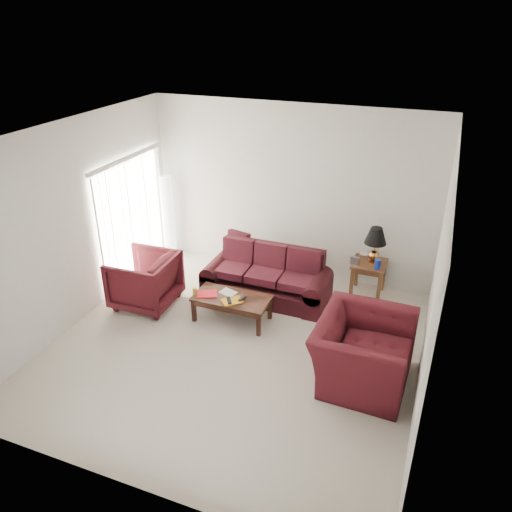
{
  "coord_description": "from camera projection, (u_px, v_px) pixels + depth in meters",
  "views": [
    {
      "loc": [
        2.37,
        -5.28,
        4.35
      ],
      "look_at": [
        0.0,
        0.85,
        1.05
      ],
      "focal_mm": 35.0,
      "sensor_mm": 36.0,
      "label": 1
    }
  ],
  "objects": [
    {
      "name": "end_table",
      "position": [
        368.0,
        278.0,
        8.29
      ],
      "size": [
        0.58,
        0.58,
        0.59
      ],
      "primitive_type": null,
      "rotation": [
        0.0,
        0.0,
        -0.06
      ],
      "color": "#55301D",
      "rests_on": "ground"
    },
    {
      "name": "clock",
      "position": [
        355.0,
        261.0,
        8.06
      ],
      "size": [
        0.14,
        0.07,
        0.14
      ],
      "primitive_type": "cube",
      "rotation": [
        0.0,
        0.0,
        -0.14
      ],
      "color": "#AFAFB4",
      "rests_on": "end_table"
    },
    {
      "name": "magazine_red",
      "position": [
        207.0,
        294.0,
        7.61
      ],
      "size": [
        0.37,
        0.33,
        0.02
      ],
      "primitive_type": "cube",
      "rotation": [
        0.0,
        0.0,
        0.44
      ],
      "color": "red",
      "rests_on": "coffee_table"
    },
    {
      "name": "picture_frame",
      "position": [
        364.0,
        254.0,
        8.27
      ],
      "size": [
        0.14,
        0.16,
        0.05
      ],
      "primitive_type": "cube",
      "rotation": [
        1.36,
        0.0,
        0.1
      ],
      "color": "white",
      "rests_on": "end_table"
    },
    {
      "name": "blinds",
      "position": [
        133.0,
        220.0,
        8.49
      ],
      "size": [
        0.1,
        2.0,
        2.16
      ],
      "primitive_type": "cube",
      "color": "silver",
      "rests_on": "ground"
    },
    {
      "name": "remote_a",
      "position": [
        229.0,
        300.0,
        7.41
      ],
      "size": [
        0.15,
        0.19,
        0.02
      ],
      "primitive_type": "cube",
      "rotation": [
        0.0,
        0.0,
        0.58
      ],
      "color": "black",
      "rests_on": "coffee_table"
    },
    {
      "name": "yellow_glass",
      "position": [
        195.0,
        291.0,
        7.59
      ],
      "size": [
        0.08,
        0.08,
        0.11
      ],
      "primitive_type": "cylinder",
      "rotation": [
        0.0,
        0.0,
        0.21
      ],
      "color": "gold",
      "rests_on": "coffee_table"
    },
    {
      "name": "magazine_white",
      "position": [
        228.0,
        292.0,
        7.66
      ],
      "size": [
        0.29,
        0.25,
        0.01
      ],
      "primitive_type": "cube",
      "rotation": [
        0.0,
        0.0,
        -0.29
      ],
      "color": "white",
      "rests_on": "coffee_table"
    },
    {
      "name": "floor",
      "position": [
        235.0,
        347.0,
        7.11
      ],
      "size": [
        5.0,
        5.0,
        0.0
      ],
      "primitive_type": "plane",
      "color": "beige",
      "rests_on": "ground"
    },
    {
      "name": "table_lamp",
      "position": [
        375.0,
        245.0,
        8.05
      ],
      "size": [
        0.46,
        0.46,
        0.6
      ],
      "primitive_type": null,
      "rotation": [
        0.0,
        0.0,
        -0.35
      ],
      "color": "#BB7C3A",
      "rests_on": "end_table"
    },
    {
      "name": "magazine_orange",
      "position": [
        232.0,
        301.0,
        7.43
      ],
      "size": [
        0.37,
        0.37,
        0.02
      ],
      "primitive_type": "cube",
      "rotation": [
        0.0,
        0.0,
        0.77
      ],
      "color": "#C57C17",
      "rests_on": "coffee_table"
    },
    {
      "name": "armchair_left",
      "position": [
        145.0,
        280.0,
        7.95
      ],
      "size": [
        0.99,
        0.96,
        0.87
      ],
      "primitive_type": "imported",
      "rotation": [
        0.0,
        0.0,
        -1.54
      ],
      "color": "#3D0E14",
      "rests_on": "ground"
    },
    {
      "name": "blue_canister",
      "position": [
        378.0,
        264.0,
        7.92
      ],
      "size": [
        0.11,
        0.11,
        0.16
      ],
      "primitive_type": "cylinder",
      "rotation": [
        0.0,
        0.0,
        -0.04
      ],
      "color": "navy",
      "rests_on": "end_table"
    },
    {
      "name": "remote_b",
      "position": [
        242.0,
        298.0,
        7.46
      ],
      "size": [
        0.08,
        0.17,
        0.02
      ],
      "primitive_type": "cube",
      "rotation": [
        0.0,
        0.0,
        -0.21
      ],
      "color": "black",
      "rests_on": "coffee_table"
    },
    {
      "name": "armchair_right",
      "position": [
        363.0,
        351.0,
        6.32
      ],
      "size": [
        1.2,
        1.36,
        0.86
      ],
      "primitive_type": "imported",
      "rotation": [
        0.0,
        0.0,
        1.53
      ],
      "color": "#3F0E15",
      "rests_on": "ground"
    },
    {
      "name": "floor_lamp",
      "position": [
        168.0,
        218.0,
        9.32
      ],
      "size": [
        0.32,
        0.32,
        1.62
      ],
      "primitive_type": null,
      "rotation": [
        0.0,
        0.0,
        -0.23
      ],
      "color": "silver",
      "rests_on": "ground"
    },
    {
      "name": "sofa",
      "position": [
        266.0,
        275.0,
        8.13
      ],
      "size": [
        2.08,
        0.95,
        0.84
      ],
      "primitive_type": null,
      "rotation": [
        0.0,
        0.0,
        0.03
      ],
      "color": "black",
      "rests_on": "ground"
    },
    {
      "name": "throw_pillow",
      "position": [
        238.0,
        243.0,
        8.63
      ],
      "size": [
        0.45,
        0.29,
        0.43
      ],
      "primitive_type": "cube",
      "rotation": [
        -0.21,
        0.0,
        -0.23
      ],
      "color": "black",
      "rests_on": "sofa"
    },
    {
      "name": "coffee_table",
      "position": [
        232.0,
        308.0,
        7.64
      ],
      "size": [
        1.28,
        0.9,
        0.41
      ],
      "primitive_type": null,
      "rotation": [
        0.0,
        0.0,
        0.31
      ],
      "color": "black",
      "rests_on": "ground"
    }
  ]
}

